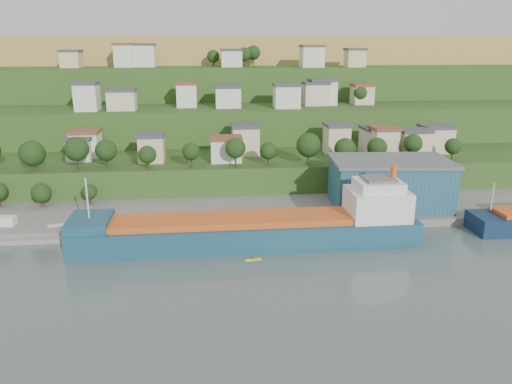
{
  "coord_description": "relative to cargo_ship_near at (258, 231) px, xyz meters",
  "views": [
    {
      "loc": [
        -5.42,
        -96.99,
        43.61
      ],
      "look_at": [
        5.95,
        15.0,
        10.47
      ],
      "focal_mm": 35.0,
      "sensor_mm": 36.0,
      "label": 1
    }
  ],
  "objects": [
    {
      "name": "kayak_orange",
      "position": [
        -20.54,
        -4.97,
        -2.92
      ],
      "size": [
        3.53,
        1.79,
        0.88
      ],
      "rotation": [
        0.0,
        0.0,
        0.35
      ],
      "color": "orange",
      "rests_on": "ground"
    },
    {
      "name": "kayak_yellow",
      "position": [
        -1.95,
        -8.49,
        -2.93
      ],
      "size": [
        3.43,
        0.92,
        0.85
      ],
      "rotation": [
        0.0,
        0.0,
        0.1
      ],
      "color": "yellow",
      "rests_on": "ground"
    },
    {
      "name": "hillside",
      "position": [
        -5.74,
        160.53,
        -3.11
      ],
      "size": [
        360.0,
        210.46,
        96.0
      ],
      "color": "#284719",
      "rests_on": "ground"
    },
    {
      "name": "dinghy",
      "position": [
        -47.38,
        12.01,
        -1.52
      ],
      "size": [
        4.88,
        2.9,
        0.92
      ],
      "primitive_type": "cube",
      "rotation": [
        0.0,
        0.0,
        0.28
      ],
      "color": "silver",
      "rests_on": "pebble_beach"
    },
    {
      "name": "ground",
      "position": [
        -5.77,
        -8.16,
        -3.18
      ],
      "size": [
        500.0,
        500.0,
        0.0
      ],
      "primitive_type": "plane",
      "color": "#404E49",
      "rests_on": "ground"
    },
    {
      "name": "quay",
      "position": [
        14.23,
        19.84,
        -3.18
      ],
      "size": [
        220.0,
        26.0,
        4.0
      ],
      "primitive_type": "cube",
      "color": "slate",
      "rests_on": "ground"
    },
    {
      "name": "warehouse",
      "position": [
        37.29,
        18.95,
        5.25
      ],
      "size": [
        32.39,
        21.37,
        12.8
      ],
      "rotation": [
        0.0,
        0.0,
        -0.08
      ],
      "color": "navy",
      "rests_on": "quay"
    },
    {
      "name": "cargo_ship_near",
      "position": [
        0.0,
        0.0,
        0.0
      ],
      "size": [
        77.61,
        12.68,
        19.94
      ],
      "rotation": [
        0.0,
        0.0,
        0.01
      ],
      "color": "#15374F",
      "rests_on": "ground"
    },
    {
      "name": "caravan",
      "position": [
        -60.67,
        13.41,
        -0.49
      ],
      "size": [
        6.63,
        3.27,
        2.99
      ],
      "primitive_type": "cube",
      "rotation": [
        0.0,
        0.0,
        -0.1
      ],
      "color": "white",
      "rests_on": "pebble_beach"
    },
    {
      "name": "pebble_beach",
      "position": [
        -60.77,
        13.84,
        -3.18
      ],
      "size": [
        40.0,
        18.0,
        2.4
      ],
      "primitive_type": "cube",
      "color": "slate",
      "rests_on": "ground"
    }
  ]
}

